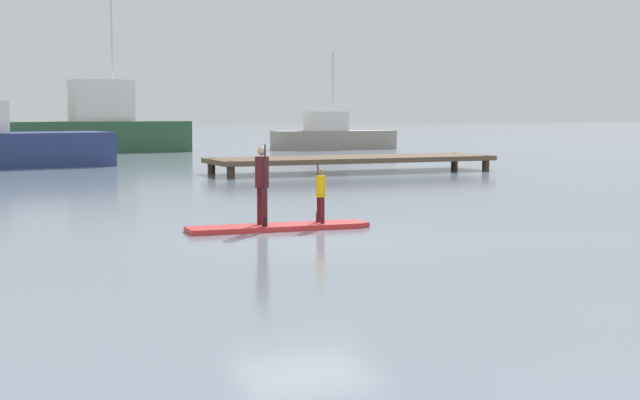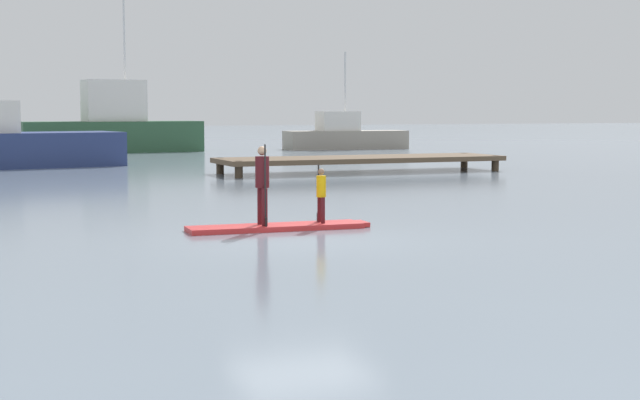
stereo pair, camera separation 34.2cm
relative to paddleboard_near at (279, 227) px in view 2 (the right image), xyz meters
The scene contains 7 objects.
ground_plane 1.63m from the paddleboard_near, 94.37° to the right, with size 240.00×240.00×0.00m, color gray.
paddleboard_near is the anchor object (origin of this frame).
paddler_adult 0.99m from the paddleboard_near, behind, with size 0.28×0.49×1.58m.
paddler_child_solo 1.10m from the paddleboard_near, ahead, with size 0.20×0.39×1.15m.
fishing_boat_green_midground 38.28m from the paddleboard_near, 64.71° to the left, with size 7.39×2.49×5.75m.
trawler_grey_distant 35.45m from the paddleboard_near, 85.47° to the left, with size 10.04×3.42×10.20m.
floating_dock 17.24m from the paddleboard_near, 60.27° to the left, with size 10.85×2.92×0.59m.
Camera 2 is at (-6.04, -15.84, 2.34)m, focal length 53.45 mm.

